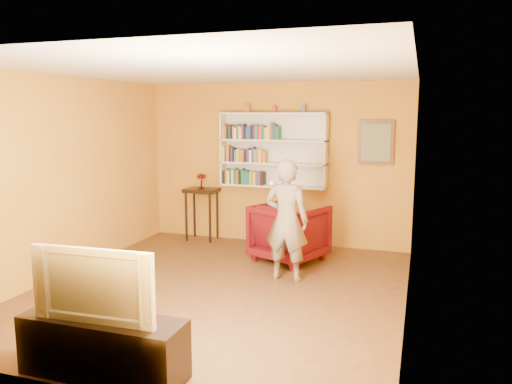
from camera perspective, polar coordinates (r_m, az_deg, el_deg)
room_shell at (r=6.15m, az=-4.29°, el=-2.09°), size 5.30×5.80×2.88m
bookshelf at (r=8.34m, az=2.07°, el=4.81°), size 1.80×0.29×1.23m
books_row_lower at (r=8.44m, az=-1.39°, el=1.70°), size 0.72×0.19×0.27m
books_row_middle at (r=8.40m, az=-1.39°, el=4.25°), size 0.76×0.19×0.27m
books_row_upper at (r=8.33m, az=-0.55°, el=6.84°), size 0.99×0.19×0.27m
ornament_left at (r=8.40m, az=-0.98°, el=9.51°), size 0.09×0.09×0.13m
ornament_centre at (r=8.26m, az=2.07°, el=9.43°), size 0.07×0.07×0.10m
ornament_right at (r=8.13m, az=5.42°, el=9.43°), size 0.08×0.08×0.11m
framed_painting at (r=8.07m, az=13.55°, el=5.55°), size 0.55×0.05×0.70m
console_table at (r=8.73m, az=-6.23°, el=-0.62°), size 0.56×0.42×0.91m
ruby_lustre at (r=8.68m, az=-6.27°, el=1.62°), size 0.16×0.16×0.26m
armchair at (r=7.51m, az=3.86°, el=-4.63°), size 1.22×1.24×0.87m
person at (r=6.55m, az=3.50°, el=-3.26°), size 0.60×0.41×1.62m
game_remote at (r=6.25m, az=1.96°, el=1.07°), size 0.04×0.15×0.04m
tv_cabinet at (r=4.56m, az=-17.05°, el=-16.55°), size 1.42×0.43×0.51m
television at (r=4.35m, az=-17.39°, el=-9.78°), size 1.09×0.19×0.62m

